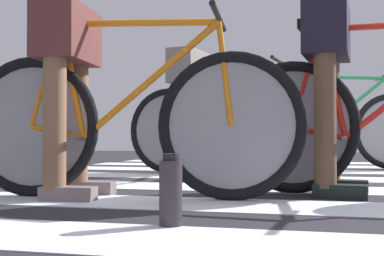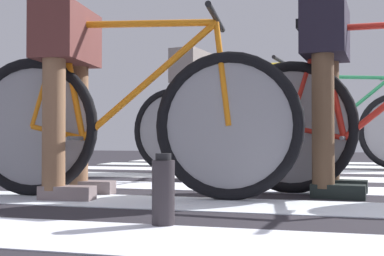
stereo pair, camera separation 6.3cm
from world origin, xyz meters
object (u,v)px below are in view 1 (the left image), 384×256
(water_bottle, at_px, (171,192))
(cyclist_3_of_4, at_px, (189,94))
(bicycle_4_of_4, at_px, (336,129))
(bicycle_3_of_4, at_px, (224,127))
(cyclist_1_of_4, at_px, (68,74))
(cyclist_2_of_4, at_px, (328,72))
(bicycle_1_of_4, at_px, (127,121))

(water_bottle, bearing_deg, cyclist_3_of_4, 101.85)
(bicycle_4_of_4, bearing_deg, bicycle_3_of_4, -145.40)
(bicycle_3_of_4, bearing_deg, cyclist_1_of_4, -98.06)
(cyclist_1_of_4, relative_size, water_bottle, 3.88)
(cyclist_1_of_4, height_order, cyclist_3_of_4, cyclist_3_of_4)
(cyclist_1_of_4, xyz_separation_m, bicycle_4_of_4, (1.46, 2.52, -0.24))
(cyclist_1_of_4, xyz_separation_m, water_bottle, (0.72, -0.65, -0.50))
(bicycle_3_of_4, bearing_deg, bicycle_4_of_4, 55.71)
(cyclist_2_of_4, distance_m, bicycle_3_of_4, 1.43)
(cyclist_1_of_4, xyz_separation_m, bicycle_3_of_4, (0.54, 1.60, -0.24))
(bicycle_3_of_4, height_order, water_bottle, bicycle_3_of_4)
(bicycle_1_of_4, height_order, cyclist_1_of_4, cyclist_1_of_4)
(cyclist_3_of_4, height_order, bicycle_4_of_4, cyclist_3_of_4)
(cyclist_2_of_4, bearing_deg, bicycle_3_of_4, 129.48)
(bicycle_1_of_4, height_order, cyclist_3_of_4, cyclist_3_of_4)
(cyclist_1_of_4, relative_size, bicycle_3_of_4, 0.56)
(bicycle_3_of_4, relative_size, water_bottle, 6.94)
(cyclist_1_of_4, distance_m, bicycle_4_of_4, 2.92)
(cyclist_2_of_4, xyz_separation_m, water_bottle, (-0.57, -1.06, -0.53))
(cyclist_1_of_4, bearing_deg, cyclist_3_of_4, 78.25)
(cyclist_2_of_4, relative_size, cyclist_3_of_4, 0.98)
(cyclist_2_of_4, distance_m, cyclist_3_of_4, 1.63)
(bicycle_1_of_4, distance_m, cyclist_1_of_4, 0.39)
(bicycle_1_of_4, relative_size, cyclist_3_of_4, 1.70)
(cyclist_3_of_4, bearing_deg, cyclist_2_of_4, -39.26)
(cyclist_3_of_4, relative_size, water_bottle, 4.12)
(cyclist_1_of_4, relative_size, bicycle_4_of_4, 0.56)
(bicycle_1_of_4, bearing_deg, bicycle_3_of_4, 78.02)
(bicycle_3_of_4, relative_size, bicycle_4_of_4, 1.00)
(bicycle_1_of_4, xyz_separation_m, bicycle_4_of_4, (1.15, 2.50, 0.00))
(cyclist_2_of_4, relative_size, water_bottle, 4.04)
(bicycle_1_of_4, relative_size, water_bottle, 7.01)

